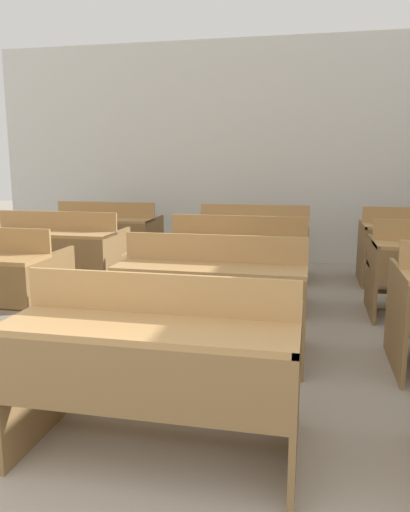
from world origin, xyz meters
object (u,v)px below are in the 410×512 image
bench_back_left (105,234)px  bench_back_center (253,239)px  bench_front_center (158,360)px  bench_third_left (57,251)px  bench_second_center (213,292)px  bench_third_center (238,258)px

bench_back_left → bench_back_center: same height
bench_front_center → bench_third_left: size_ratio=1.00×
bench_second_center → bench_back_left: 3.03m
bench_front_center → bench_second_center: 1.21m
bench_third_center → bench_back_left: same height
bench_second_center → bench_back_left: (-1.82, 2.43, 0.00)m
bench_third_center → bench_back_center: same height
bench_third_center → bench_back_left: (-1.81, 1.21, 0.00)m
bench_second_center → bench_back_center: (-0.00, 2.42, 0.00)m
bench_front_center → bench_second_center: bearing=89.2°
bench_third_left → bench_back_left: (0.00, 1.20, 0.00)m
bench_back_left → bench_front_center: bearing=-63.6°
bench_front_center → bench_second_center: (0.02, 1.21, 0.00)m
bench_back_center → bench_third_center: bearing=-90.3°
bench_second_center → bench_third_left: (-1.82, 1.23, 0.00)m
bench_third_left → bench_front_center: bearing=-53.6°
bench_back_left → bench_back_center: bearing=-0.1°
bench_front_center → bench_third_center: bearing=89.9°
bench_third_left → bench_back_center: bearing=33.3°
bench_second_center → bench_third_left: 2.20m
bench_back_center → bench_back_left: bearing=179.9°
bench_third_left → bench_back_left: 1.20m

